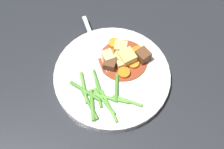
{
  "coord_description": "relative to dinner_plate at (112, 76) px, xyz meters",
  "views": [
    {
      "loc": [
        -0.31,
        -0.21,
        0.68
      ],
      "look_at": [
        0.0,
        0.0,
        0.02
      ],
      "focal_mm": 53.75,
      "sensor_mm": 36.0,
      "label": 1
    }
  ],
  "objects": [
    {
      "name": "potato_chunk_3",
      "position": [
        0.05,
        -0.01,
        0.02
      ],
      "size": [
        0.05,
        0.05,
        0.03
      ],
      "primitive_type": "cube",
      "rotation": [
        0.0,
        0.0,
        2.67
      ],
      "color": "#DBBC6B",
      "rests_on": "dinner_plate"
    },
    {
      "name": "meat_chunk_0",
      "position": [
        0.08,
        -0.04,
        0.02
      ],
      "size": [
        0.04,
        0.04,
        0.03
      ],
      "primitive_type": "cube",
      "rotation": [
        0.0,
        0.0,
        1.25
      ],
      "color": "brown",
      "rests_on": "dinner_plate"
    },
    {
      "name": "carrot_slice_2",
      "position": [
        0.07,
        0.04,
        0.01
      ],
      "size": [
        0.03,
        0.03,
        0.01
      ],
      "primitive_type": "cylinder",
      "rotation": [
        0.0,
        0.0,
        0.0
      ],
      "color": "orange",
      "rests_on": "dinner_plate"
    },
    {
      "name": "potato_chunk_2",
      "position": [
        0.04,
        0.01,
        0.02
      ],
      "size": [
        0.03,
        0.03,
        0.02
      ],
      "primitive_type": "cube",
      "rotation": [
        0.0,
        0.0,
        1.67
      ],
      "color": "#DBBC6B",
      "rests_on": "dinner_plate"
    },
    {
      "name": "green_bean_10",
      "position": [
        -0.05,
        -0.03,
        0.01
      ],
      "size": [
        0.04,
        0.08,
        0.01
      ],
      "primitive_type": "cylinder",
      "rotation": [
        0.0,
        1.57,
        5.07
      ],
      "color": "#66AD42",
      "rests_on": "dinner_plate"
    },
    {
      "name": "fork",
      "position": [
        0.04,
        0.08,
        0.01
      ],
      "size": [
        0.12,
        0.15,
        0.0
      ],
      "color": "silver",
      "rests_on": "dinner_plate"
    },
    {
      "name": "green_bean_3",
      "position": [
        -0.07,
        0.02,
        0.01
      ],
      "size": [
        0.01,
        0.08,
        0.01
      ],
      "primitive_type": "cylinder",
      "rotation": [
        0.0,
        1.57,
        4.72
      ],
      "color": "#4C8E33",
      "rests_on": "dinner_plate"
    },
    {
      "name": "green_bean_5",
      "position": [
        -0.02,
        -0.03,
        0.01
      ],
      "size": [
        0.06,
        0.04,
        0.01
      ],
      "primitive_type": "cylinder",
      "rotation": [
        0.0,
        1.57,
        3.7
      ],
      "color": "#4C8E33",
      "rests_on": "dinner_plate"
    },
    {
      "name": "carrot_slice_0",
      "position": [
        0.08,
        -0.02,
        0.02
      ],
      "size": [
        0.04,
        0.04,
        0.01
      ],
      "primitive_type": "cylinder",
      "rotation": [
        0.0,
        0.0,
        1.28
      ],
      "color": "orange",
      "rests_on": "dinner_plate"
    },
    {
      "name": "carrot_slice_3",
      "position": [
        0.05,
        -0.03,
        0.01
      ],
      "size": [
        0.03,
        0.03,
        0.01
      ],
      "primitive_type": "cylinder",
      "rotation": [
        0.0,
        0.0,
        1.18
      ],
      "color": "orange",
      "rests_on": "dinner_plate"
    },
    {
      "name": "green_bean_4",
      "position": [
        -0.07,
        -0.04,
        0.01
      ],
      "size": [
        0.05,
        0.07,
        0.01
      ],
      "primitive_type": "cylinder",
      "rotation": [
        0.0,
        1.57,
        4.17
      ],
      "color": "#66AD42",
      "rests_on": "dinner_plate"
    },
    {
      "name": "potato_chunk_0",
      "position": [
        0.06,
        0.02,
        0.02
      ],
      "size": [
        0.04,
        0.04,
        0.03
      ],
      "primitive_type": "cube",
      "rotation": [
        0.0,
        0.0,
        5.18
      ],
      "color": "#E5CC7A",
      "rests_on": "dinner_plate"
    },
    {
      "name": "dinner_plate",
      "position": [
        0.0,
        0.0,
        0.0
      ],
      "size": [
        0.27,
        0.27,
        0.02
      ],
      "primitive_type": "cylinder",
      "color": "white",
      "rests_on": "ground_plane"
    },
    {
      "name": "carrot_slice_1",
      "position": [
        0.02,
        -0.02,
        0.01
      ],
      "size": [
        0.04,
        0.04,
        0.01
      ],
      "primitive_type": "cylinder",
      "rotation": [
        0.0,
        0.0,
        5.22
      ],
      "color": "orange",
      "rests_on": "dinner_plate"
    },
    {
      "name": "stew_sauce",
      "position": [
        0.05,
        0.0,
        0.01
      ],
      "size": [
        0.11,
        0.11,
        0.0
      ],
      "primitive_type": "cylinder",
      "color": "#93381E",
      "rests_on": "dinner_plate"
    },
    {
      "name": "green_bean_1",
      "position": [
        -0.04,
        0.02,
        0.01
      ],
      "size": [
        0.04,
        0.05,
        0.01
      ],
      "primitive_type": "cylinder",
      "rotation": [
        0.0,
        1.57,
        4.03
      ],
      "color": "#4C8E33",
      "rests_on": "dinner_plate"
    },
    {
      "name": "green_bean_0",
      "position": [
        -0.09,
        0.0,
        0.01
      ],
      "size": [
        0.05,
        0.08,
        0.01
      ],
      "primitive_type": "cylinder",
      "rotation": [
        0.0,
        1.57,
        4.21
      ],
      "color": "#4C8E33",
      "rests_on": "dinner_plate"
    },
    {
      "name": "green_bean_2",
      "position": [
        -0.07,
        -0.02,
        0.01
      ],
      "size": [
        0.03,
        0.07,
        0.01
      ],
      "primitive_type": "cylinder",
      "rotation": [
        0.0,
        1.57,
        4.39
      ],
      "color": "#599E38",
      "rests_on": "dinner_plate"
    },
    {
      "name": "carrot_slice_4",
      "position": [
        0.05,
        0.02,
        0.01
      ],
      "size": [
        0.04,
        0.04,
        0.01
      ],
      "primitive_type": "cylinder",
      "rotation": [
        0.0,
        0.0,
        1.1
      ],
      "color": "orange",
      "rests_on": "dinner_plate"
    },
    {
      "name": "green_bean_6",
      "position": [
        -0.04,
        -0.07,
        0.01
      ],
      "size": [
        0.02,
        0.07,
        0.01
      ],
      "primitive_type": "cylinder",
      "rotation": [
        0.0,
        1.57,
        4.94
      ],
      "color": "#66AD42",
      "rests_on": "dinner_plate"
    },
    {
      "name": "potato_chunk_4",
      "position": [
        0.03,
        -0.0,
        0.02
      ],
      "size": [
        0.03,
        0.04,
        0.02
      ],
      "primitive_type": "cube",
      "rotation": [
        0.0,
        0.0,
        5.73
      ],
      "color": "#E5CC7A",
      "rests_on": "dinner_plate"
    },
    {
      "name": "green_bean_9",
      "position": [
        -0.06,
        0.03,
        0.01
      ],
      "size": [
        0.06,
        0.06,
        0.01
      ],
      "primitive_type": "cylinder",
      "rotation": [
        0.0,
        1.57,
        3.96
      ],
      "color": "#66AD42",
      "rests_on": "dinner_plate"
    },
    {
      "name": "green_bean_8",
      "position": [
        -0.09,
        -0.01,
        0.01
      ],
      "size": [
        0.06,
        0.05,
        0.01
      ],
      "primitive_type": "cylinder",
      "rotation": [
        0.0,
        1.57,
        3.84
      ],
      "color": "#599E38",
      "rests_on": "dinner_plate"
    },
    {
      "name": "green_bean_7",
      "position": [
        -0.05,
        0.0,
        0.01
      ],
      "size": [
        0.06,
        0.06,
        0.01
      ],
      "primitive_type": "cylinder",
      "rotation": [
        0.0,
        1.57,
        3.92
      ],
      "color": "#599E38",
      "rests_on": "dinner_plate"
    },
    {
      "name": "potato_chunk_1",
      "position": [
        0.03,
        0.03,
        0.02
      ],
      "size": [
        0.03,
        0.04,
        0.02
      ],
      "primitive_type": "cube",
      "rotation": [
        0.0,
        0.0,
        5.7
      ],
      "color": "#EAD68C",
      "rests_on": "dinner_plate"
    },
    {
      "name": "meat_chunk_1",
      "position": [
        0.02,
        0.02,
        0.02
      ],
      "size": [
        0.04,
        0.04,
        0.02
      ],
      "primitive_type": "cube",
      "rotation": [
        0.0,
        0.0,
        3.47
      ],
      "color": "brown",
      "rests_on": "dinner_plate"
    },
    {
      "name": "green_bean_11",
      "position": [
        -0.06,
        -0.02,
        0.01
      ],
      "size": [
        0.02,
        0.05,
        0.01
      ],
      "primitive_type": "cylinder",
      "rotation": [
        0.0,
        1.57,
        4.88
      ],
      "color": "#4C8E33",
      "rests_on": "dinner_plate"
    },
    {
      "name": "ground_plane",
      "position": [
        0.0,
        0.0,
        -0.01
      ],
      "size": [
        3.0,
        3.0,
        0.0
      ],
      "primitive_type": "plane",
      "color": "#26282D"
    }
  ]
}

